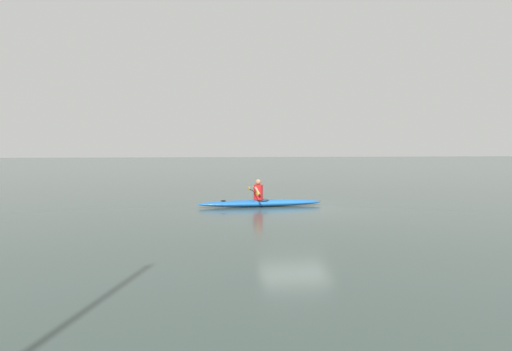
{
  "coord_description": "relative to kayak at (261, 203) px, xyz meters",
  "views": [
    {
      "loc": [
        3.49,
        15.54,
        2.27
      ],
      "look_at": [
        1.95,
        3.92,
        1.5
      ],
      "focal_mm": 30.61,
      "sensor_mm": 36.0,
      "label": 1
    }
  ],
  "objects": [
    {
      "name": "kayak",
      "position": [
        0.0,
        0.0,
        0.0
      ],
      "size": [
        4.78,
        0.78,
        0.26
      ],
      "color": "#1959A5",
      "rests_on": "ground"
    },
    {
      "name": "ground_plane",
      "position": [
        -1.14,
        0.79,
        -0.13
      ],
      "size": [
        160.0,
        160.0,
        0.0
      ],
      "primitive_type": "plane",
      "color": "#384742"
    },
    {
      "name": "kayaker",
      "position": [
        0.12,
        0.0,
        0.46
      ],
      "size": [
        0.44,
        2.33,
        0.79
      ],
      "color": "red",
      "rests_on": "kayak"
    }
  ]
}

